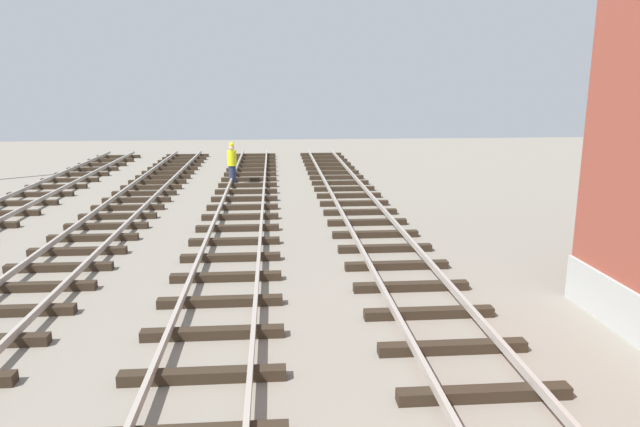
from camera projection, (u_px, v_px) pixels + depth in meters
name	position (u px, v px, depth m)	size (l,w,h in m)	color
track_worker_foreground	(232.00, 164.00, 25.20)	(0.40, 0.40, 1.87)	#262D4C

